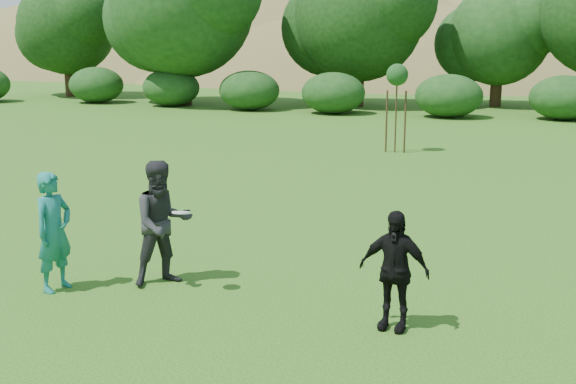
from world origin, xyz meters
name	(u,v)px	position (x,y,z in m)	size (l,w,h in m)	color
ground	(225,315)	(0.00, 0.00, 0.00)	(120.00, 120.00, 0.00)	#19470C
player_teal	(54,232)	(-2.80, 0.22, 0.90)	(0.66, 0.43, 1.81)	#186E65
player_grey	(163,223)	(-1.37, 0.93, 0.96)	(0.94, 0.73, 1.93)	#262729
player_black	(394,270)	(2.27, 0.21, 0.80)	(0.94, 0.39, 1.60)	black
frisbee	(181,213)	(-0.89, 0.59, 1.25)	(0.27, 0.27, 0.07)	white
sapling	(397,77)	(0.16, 14.54, 2.42)	(0.70, 0.70, 2.85)	#362615
hillside	(460,185)	(-0.56, 68.45, -11.97)	(150.00, 72.00, 52.00)	olive
tree_row	(505,10)	(3.23, 28.68, 4.87)	(53.92, 10.38, 9.62)	#3A2616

